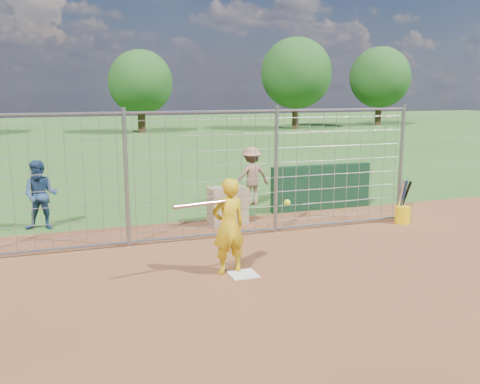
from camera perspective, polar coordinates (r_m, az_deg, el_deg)
name	(u,v)px	position (r m, az deg, el deg)	size (l,w,h in m)	color
ground	(239,271)	(8.82, -0.10, -8.43)	(100.00, 100.00, 0.00)	#2D591E
infield_dirt	(328,356)	(6.30, 9.41, -16.89)	(18.00, 18.00, 0.00)	brown
home_plate	(243,274)	(8.64, 0.34, -8.78)	(0.43, 0.43, 0.02)	silver
dugout_wall	(321,187)	(13.21, 8.65, 0.51)	(2.60, 0.20, 1.10)	#11381E
batter	(229,226)	(8.51, -1.22, -3.67)	(0.57, 0.37, 1.56)	gold
bystander_a	(41,195)	(11.92, -20.50, -0.32)	(0.71, 0.56, 1.47)	navy
bystander_c	(252,176)	(13.56, 1.24, 1.72)	(0.96, 0.55, 1.48)	#9C6855
equipment_bin	(227,205)	(11.75, -1.35, -1.44)	(0.80, 0.55, 0.80)	tan
equipment_in_play	(222,204)	(8.19, -1.95, -1.26)	(1.94, 0.23, 0.17)	silver
bucket_with_bats	(403,212)	(12.30, 16.95, -2.09)	(0.34, 0.40, 0.97)	yellow
backstop_fence	(205,176)	(10.36, -3.78, 1.69)	(9.08, 0.08, 2.60)	gray
tree_line	(142,76)	(36.46, -10.44, 12.10)	(44.66, 6.72, 6.48)	#3F2B19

